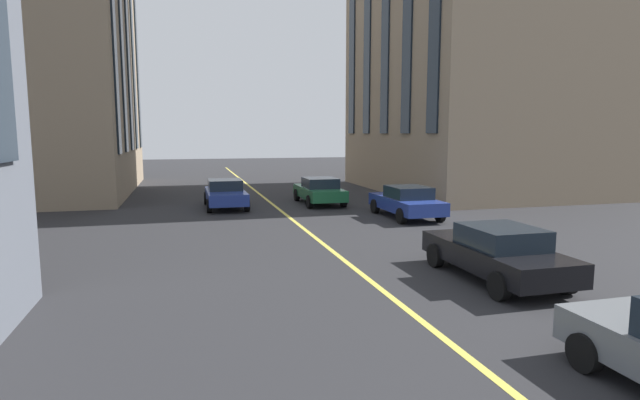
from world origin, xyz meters
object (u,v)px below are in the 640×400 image
(car_green_parked_b, at_px, (319,190))
(car_black_mid, at_px, (497,252))
(car_blue_near, at_px, (225,193))
(car_blue_far, at_px, (407,201))

(car_green_parked_b, distance_m, car_black_mid, 14.44)
(car_black_mid, distance_m, car_blue_near, 15.36)
(car_green_parked_b, xyz_separation_m, car_blue_far, (-5.11, -2.54, 0.00))
(car_black_mid, bearing_deg, car_blue_near, 20.89)
(car_green_parked_b, bearing_deg, car_blue_near, 90.86)
(car_blue_near, bearing_deg, car_black_mid, -159.11)
(car_green_parked_b, bearing_deg, car_black_mid, -177.26)
(car_black_mid, relative_size, car_blue_far, 1.00)
(car_blue_far, height_order, car_blue_near, same)
(car_black_mid, distance_m, car_blue_far, 9.50)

